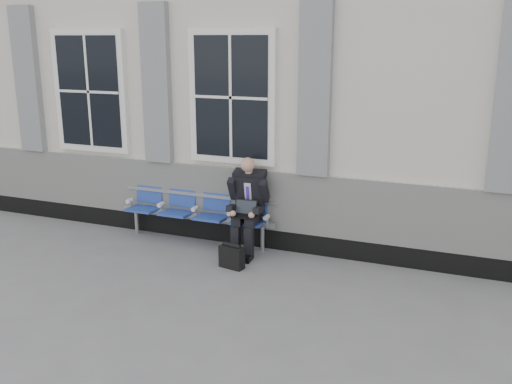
% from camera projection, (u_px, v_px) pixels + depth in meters
% --- Properties ---
extents(ground, '(70.00, 70.00, 0.00)m').
position_uv_depth(ground, '(166.00, 274.00, 7.70)').
color(ground, slate).
rests_on(ground, ground).
extents(station_building, '(14.40, 4.40, 4.49)m').
position_uv_depth(station_building, '(259.00, 87.00, 10.24)').
color(station_building, beige).
rests_on(station_building, ground).
extents(bench, '(2.60, 0.47, 0.91)m').
position_uv_depth(bench, '(197.00, 207.00, 8.81)').
color(bench, '#9EA0A3').
rests_on(bench, ground).
extents(businessman, '(0.60, 0.80, 1.44)m').
position_uv_depth(businessman, '(248.00, 202.00, 8.31)').
color(businessman, black).
rests_on(businessman, ground).
extents(briefcase, '(0.37, 0.21, 0.36)m').
position_uv_depth(briefcase, '(232.00, 257.00, 7.87)').
color(briefcase, black).
rests_on(briefcase, ground).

